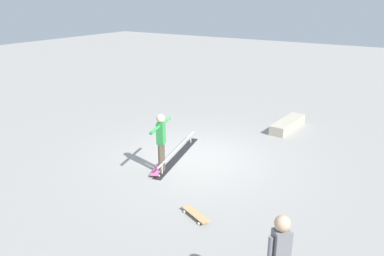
% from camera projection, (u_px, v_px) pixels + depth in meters
% --- Properties ---
extents(ground_plane, '(60.00, 60.00, 0.00)m').
position_uv_depth(ground_plane, '(197.00, 159.00, 10.83)').
color(ground_plane, gray).
extents(grind_rail, '(3.05, 0.96, 0.31)m').
position_uv_depth(grind_rail, '(178.00, 153.00, 10.91)').
color(grind_rail, black).
rests_on(grind_rail, ground_plane).
extents(skate_ledge, '(2.03, 0.66, 0.33)m').
position_uv_depth(skate_ledge, '(288.00, 124.00, 13.21)').
color(skate_ledge, '#B2A893').
rests_on(skate_ledge, ground_plane).
extents(skater_main, '(1.28, 0.41, 1.63)m').
position_uv_depth(skater_main, '(161.00, 139.00, 9.71)').
color(skater_main, brown).
rests_on(skater_main, ground_plane).
extents(skateboard_main, '(0.82, 0.48, 0.09)m').
position_uv_depth(skateboard_main, '(158.00, 169.00, 10.00)').
color(skateboard_main, '#E05993').
rests_on(skateboard_main, ground_plane).
extents(loose_skateboard_natural, '(0.50, 0.81, 0.09)m').
position_uv_depth(loose_skateboard_natural, '(196.00, 214.00, 7.95)').
color(loose_skateboard_natural, tan).
rests_on(loose_skateboard_natural, ground_plane).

